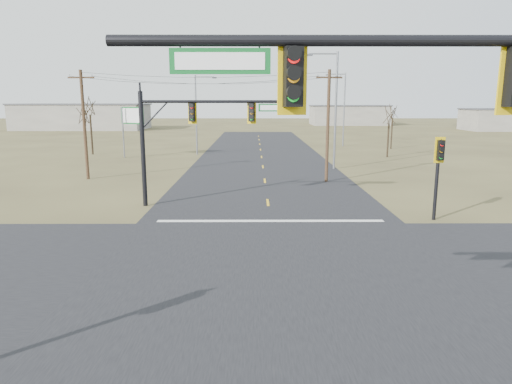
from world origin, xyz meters
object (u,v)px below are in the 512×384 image
Objects in this scene: mast_arm_far at (193,124)px; streetlight_a at (333,104)px; highway_sign at (133,122)px; streetlight_c at (198,111)px; bare_tree_c at (389,115)px; utility_pole_near at (328,124)px; streetlight_b at (343,105)px; pedestal_signal_ne at (439,160)px; bare_tree_a at (83,114)px; utility_pole_far at (84,123)px; bare_tree_d at (393,111)px; bare_tree_b at (89,106)px.

mast_arm_far is 18.88m from streetlight_a.
streetlight_c is at bearing 44.97° from highway_sign.
bare_tree_c is at bearing 32.27° from streetlight_a.
mast_arm_far is 26.45m from highway_sign.
utility_pole_near is 0.85× the size of streetlight_b.
bare_tree_a is at bearing 132.00° from pedestal_signal_ne.
utility_pole_far is 38.24m from streetlight_b.
highway_sign is at bearing 139.12° from streetlight_a.
bare_tree_a is (-27.49, 24.76, 1.72)m from pedestal_signal_ne.
mast_arm_far is 41.04m from streetlight_b.
utility_pole_near is at bearing -120.04° from streetlight_a.
mast_arm_far is 0.87× the size of streetlight_b.
bare_tree_c is at bearing 6.16° from bare_tree_a.
streetlight_b reaches higher than highway_sign.
streetlight_b reaches higher than bare_tree_a.
mast_arm_far is 1.98× the size of pedestal_signal_ne.
highway_sign is 0.91× the size of bare_tree_d.
streetlight_b reaches higher than utility_pole_near.
streetlight_c is 12.80m from bare_tree_a.
bare_tree_b is 1.16× the size of bare_tree_d.
bare_tree_a reaches higher than pedestal_signal_ne.
bare_tree_c is at bearing -81.00° from streetlight_b.
bare_tree_d is (25.07, 6.68, -0.17)m from streetlight_c.
streetlight_b is at bearing 77.08° from utility_pole_near.
bare_tree_d is (37.91, 6.33, -0.75)m from bare_tree_b.
streetlight_c is (7.01, 17.55, 0.65)m from utility_pole_far.
streetlight_b is at bearing 28.71° from bare_tree_a.
highway_sign is 28.88m from bare_tree_c.
utility_pole_far reaches higher than mast_arm_far.
utility_pole_near is 0.93× the size of streetlight_c.
highway_sign is at bearing 140.21° from utility_pole_near.
streetlight_b reaches higher than bare_tree_d.
bare_tree_d is at bearing 41.84° from streetlight_a.
streetlight_a is 1.69× the size of bare_tree_a.
mast_arm_far is 31.12m from bare_tree_c.
streetlight_a is (20.94, 5.54, 1.44)m from utility_pole_far.
utility_pole_far reaches higher than pedestal_signal_ne.
bare_tree_d reaches higher than highway_sign.
utility_pole_far is 12.09m from bare_tree_a.
utility_pole_far reaches higher than bare_tree_c.
mast_arm_far is 1.41× the size of bare_tree_d.
bare_tree_c is at bearing 27.29° from utility_pole_far.
mast_arm_far is at bearing -116.23° from streetlight_b.
streetlight_a is at bearing -24.78° from bare_tree_b.
bare_tree_a is 1.04× the size of bare_tree_c.
mast_arm_far is 0.95× the size of streetlight_c.
streetlight_c reaches higher than mast_arm_far.
utility_pole_far is 21.71m from streetlight_a.
highway_sign is at bearing -29.01° from bare_tree_b.
bare_tree_d is at bearing -1.25° from streetlight_c.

